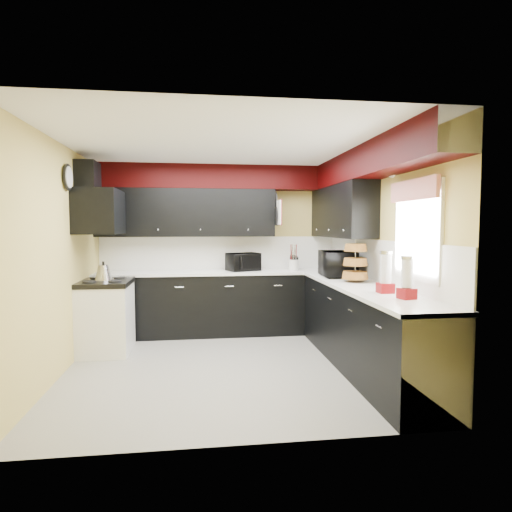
{
  "coord_description": "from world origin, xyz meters",
  "views": [
    {
      "loc": [
        -0.31,
        -4.81,
        1.6
      ],
      "look_at": [
        0.42,
        0.75,
        1.21
      ],
      "focal_mm": 30.0,
      "sensor_mm": 36.0,
      "label": 1
    }
  ],
  "objects_px": {
    "microwave": "(338,264)",
    "utensil_crock": "(294,265)",
    "toaster_oven": "(243,262)",
    "kettle": "(104,272)",
    "knife_block": "(294,263)"
  },
  "relations": [
    {
      "from": "microwave",
      "to": "utensil_crock",
      "type": "bearing_deg",
      "value": 28.9
    },
    {
      "from": "toaster_oven",
      "to": "microwave",
      "type": "relative_size",
      "value": 0.75
    },
    {
      "from": "utensil_crock",
      "to": "kettle",
      "type": "xyz_separation_m",
      "value": [
        -2.61,
        -0.66,
        -0.0
      ]
    },
    {
      "from": "knife_block",
      "to": "kettle",
      "type": "height_order",
      "value": "knife_block"
    },
    {
      "from": "toaster_oven",
      "to": "utensil_crock",
      "type": "height_order",
      "value": "toaster_oven"
    },
    {
      "from": "microwave",
      "to": "utensil_crock",
      "type": "distance_m",
      "value": 0.96
    },
    {
      "from": "toaster_oven",
      "to": "utensil_crock",
      "type": "xyz_separation_m",
      "value": [
        0.75,
        -0.05,
        -0.05
      ]
    },
    {
      "from": "toaster_oven",
      "to": "kettle",
      "type": "relative_size",
      "value": 2.15
    },
    {
      "from": "toaster_oven",
      "to": "microwave",
      "type": "distance_m",
      "value": 1.47
    },
    {
      "from": "microwave",
      "to": "knife_block",
      "type": "height_order",
      "value": "microwave"
    },
    {
      "from": "toaster_oven",
      "to": "kettle",
      "type": "bearing_deg",
      "value": 179.85
    },
    {
      "from": "microwave",
      "to": "utensil_crock",
      "type": "height_order",
      "value": "microwave"
    },
    {
      "from": "microwave",
      "to": "knife_block",
      "type": "relative_size",
      "value": 2.83
    },
    {
      "from": "microwave",
      "to": "knife_block",
      "type": "distance_m",
      "value": 1.01
    },
    {
      "from": "microwave",
      "to": "toaster_oven",
      "type": "bearing_deg",
      "value": 55.67
    }
  ]
}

